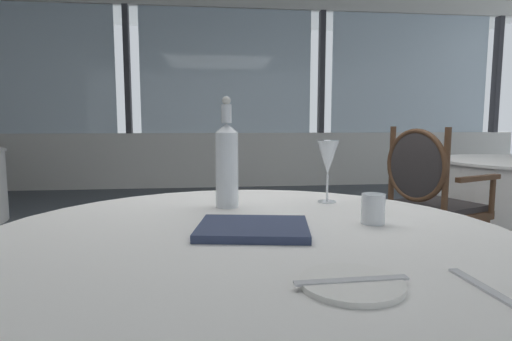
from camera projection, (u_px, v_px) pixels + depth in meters
name	position (u px, v px, depth m)	size (l,w,h in m)	color
ground_plane	(263.00, 293.00, 2.50)	(14.51, 14.51, 0.00)	#4C5156
window_wall_far	(227.00, 111.00, 6.49)	(9.59, 0.14, 2.99)	silver
side_plate	(352.00, 283.00, 0.71)	(0.18, 0.18, 0.01)	white
butter_knife	(352.00, 280.00, 0.71)	(0.20, 0.02, 0.00)	silver
dinner_fork	(486.00, 289.00, 0.69)	(0.18, 0.02, 0.00)	silver
water_bottle	(227.00, 163.00, 1.36)	(0.07, 0.07, 0.36)	white
wine_glass	(328.00, 159.00, 1.43)	(0.08, 0.08, 0.22)	white
water_tumbler	(373.00, 209.00, 1.14)	(0.06, 0.06, 0.08)	white
menu_book	(253.00, 228.00, 1.06)	(0.28, 0.22, 0.02)	#2D3856
dining_chair_0_0	(428.00, 193.00, 2.58)	(0.60, 0.63, 0.99)	brown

